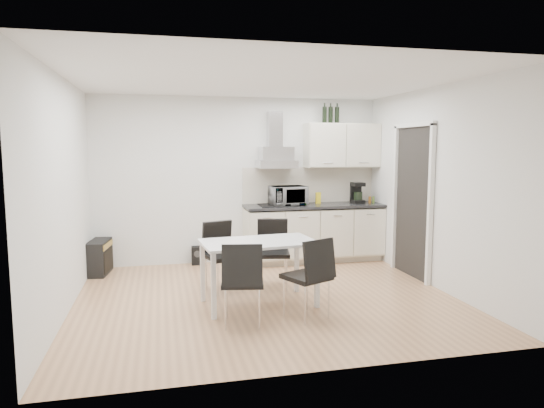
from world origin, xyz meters
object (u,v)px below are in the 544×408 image
(dining_table, at_px, (259,249))
(chair_near_right, at_px, (306,278))
(chair_far_left, at_px, (224,257))
(floor_speaker, at_px, (197,255))
(kitchenette, at_px, (316,210))
(chair_far_right, at_px, (273,254))
(guitar_amp, at_px, (99,257))
(chair_near_left, at_px, (243,283))

(dining_table, relative_size, chair_near_right, 1.54)
(chair_far_left, xyz_separation_m, floor_speaker, (-0.23, 1.50, -0.30))
(kitchenette, bearing_deg, chair_far_right, -127.59)
(guitar_amp, bearing_deg, dining_table, -35.61)
(floor_speaker, bearing_deg, kitchenette, -2.32)
(dining_table, height_order, chair_far_left, chair_far_left)
(dining_table, bearing_deg, floor_speaker, 99.30)
(guitar_amp, bearing_deg, chair_near_left, -47.79)
(chair_far_left, relative_size, chair_near_right, 1.00)
(chair_near_left, xyz_separation_m, chair_near_right, (0.70, 0.04, 0.00))
(chair_far_left, height_order, chair_near_left, same)
(chair_far_left, bearing_deg, dining_table, 98.54)
(chair_far_right, bearing_deg, kitchenette, -116.42)
(dining_table, height_order, chair_far_right, chair_far_right)
(guitar_amp, relative_size, floor_speaker, 2.17)
(chair_near_left, bearing_deg, floor_speaker, 105.88)
(chair_far_right, height_order, chair_near_right, same)
(chair_near_left, height_order, chair_near_right, same)
(chair_far_left, xyz_separation_m, chair_near_right, (0.73, -1.16, 0.00))
(chair_far_left, height_order, guitar_amp, chair_far_left)
(kitchenette, distance_m, floor_speaker, 2.01)
(guitar_amp, bearing_deg, floor_speaker, 17.73)
(chair_near_left, bearing_deg, chair_far_right, 73.89)
(floor_speaker, bearing_deg, chair_near_left, -81.64)
(guitar_amp, bearing_deg, chair_far_right, -20.45)
(kitchenette, height_order, chair_near_left, kitchenette)
(chair_near_right, distance_m, guitar_amp, 3.39)
(floor_speaker, bearing_deg, guitar_amp, -167.29)
(chair_far_right, distance_m, floor_speaker, 1.74)
(dining_table, distance_m, chair_near_right, 0.72)
(dining_table, bearing_deg, guitar_amp, 131.20)
(kitchenette, distance_m, chair_far_left, 2.16)
(kitchenette, height_order, chair_far_left, kitchenette)
(chair_near_left, bearing_deg, dining_table, 74.16)
(dining_table, distance_m, chair_near_left, 0.69)
(chair_far_right, relative_size, chair_near_right, 1.00)
(chair_far_left, distance_m, floor_speaker, 1.54)
(chair_far_right, height_order, floor_speaker, chair_far_right)
(kitchenette, height_order, chair_near_right, kitchenette)
(dining_table, relative_size, chair_near_left, 1.54)
(kitchenette, relative_size, chair_far_right, 2.86)
(chair_near_right, bearing_deg, kitchenette, 44.74)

